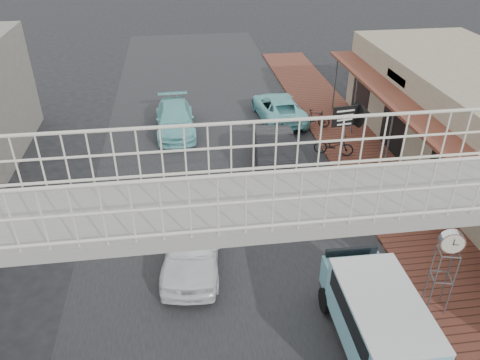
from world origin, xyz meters
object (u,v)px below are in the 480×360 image
object	(u,v)px
dark_sedan	(275,154)
motorcycle_near	(334,145)
white_hatchback	(192,243)
angkot_curb	(278,108)
angkot_far	(175,119)
arrow_sign	(362,115)
street_clock	(451,245)
angkot_van	(377,315)
motorcycle_far	(315,118)

from	to	relation	value
dark_sedan	motorcycle_near	xyz separation A→B (m)	(2.84, 0.83, -0.20)
white_hatchback	angkot_curb	size ratio (longest dim) A/B	0.94
dark_sedan	angkot_curb	size ratio (longest dim) A/B	1.00
angkot_far	arrow_sign	size ratio (longest dim) A/B	1.54
angkot_curb	arrow_sign	size ratio (longest dim) A/B	1.57
street_clock	dark_sedan	bearing A→B (deg)	122.94
angkot_van	motorcycle_near	size ratio (longest dim) A/B	2.27
dark_sedan	arrow_sign	world-z (taller)	arrow_sign
motorcycle_near	motorcycle_far	size ratio (longest dim) A/B	1.17
angkot_curb	angkot_far	bearing A→B (deg)	4.33
angkot_curb	motorcycle_near	xyz separation A→B (m)	(1.57, -4.45, -0.08)
arrow_sign	dark_sedan	bearing A→B (deg)	167.49
motorcycle_near	angkot_curb	bearing A→B (deg)	39.38
angkot_curb	street_clock	bearing A→B (deg)	92.63
white_hatchback	angkot_far	world-z (taller)	white_hatchback
motorcycle_near	angkot_van	bearing A→B (deg)	-172.33
angkot_van	street_clock	distance (m)	2.70
white_hatchback	motorcycle_near	distance (m)	9.05
white_hatchback	arrow_sign	world-z (taller)	arrow_sign
motorcycle_far	white_hatchback	bearing A→B (deg)	167.44
white_hatchback	motorcycle_far	world-z (taller)	white_hatchback
angkot_curb	angkot_far	distance (m)	5.41
angkot_curb	street_clock	size ratio (longest dim) A/B	1.74
white_hatchback	street_clock	distance (m)	7.36
dark_sedan	motorcycle_near	bearing A→B (deg)	22.88
angkot_van	arrow_sign	distance (m)	9.66
white_hatchback	dark_sedan	world-z (taller)	dark_sedan
motorcycle_far	street_clock	distance (m)	12.37
dark_sedan	white_hatchback	bearing A→B (deg)	-117.86
arrow_sign	white_hatchback	bearing A→B (deg)	-151.99
white_hatchback	dark_sedan	distance (m)	6.57
arrow_sign	angkot_far	bearing A→B (deg)	139.98
angkot_far	angkot_curb	bearing A→B (deg)	6.83
motorcycle_far	angkot_far	bearing A→B (deg)	107.48
motorcycle_far	street_clock	xyz separation A→B (m)	(0.00, -12.25, 1.73)
street_clock	motorcycle_far	bearing A→B (deg)	104.22
dark_sedan	motorcycle_near	distance (m)	2.96
motorcycle_far	street_clock	bearing A→B (deg)	-157.34
dark_sedan	angkot_curb	bearing A→B (deg)	83.06
angkot_curb	arrow_sign	world-z (taller)	arrow_sign
angkot_far	white_hatchback	bearing A→B (deg)	-89.32
angkot_far	motorcycle_near	xyz separation A→B (m)	(6.92, -3.67, -0.09)
dark_sedan	angkot_far	distance (m)	6.07
motorcycle_far	arrow_sign	size ratio (longest dim) A/B	0.51
angkot_van	motorcycle_far	bearing A→B (deg)	81.28
angkot_van	arrow_sign	world-z (taller)	arrow_sign
street_clock	angkot_van	bearing A→B (deg)	-140.26
motorcycle_far	angkot_curb	bearing A→B (deg)	70.81
arrow_sign	angkot_van	bearing A→B (deg)	-114.82
angkot_curb	motorcycle_near	size ratio (longest dim) A/B	2.62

